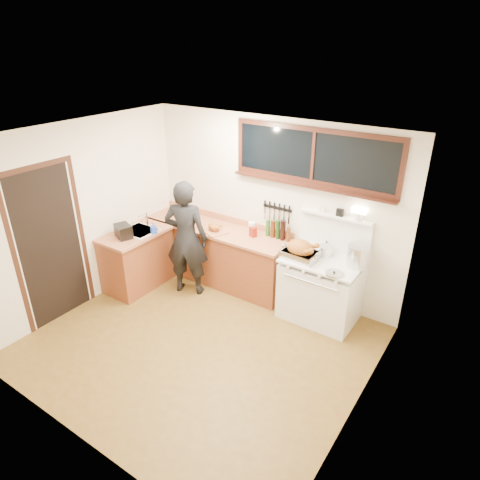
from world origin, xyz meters
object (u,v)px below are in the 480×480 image
Objects in this scene: vintage_stove at (321,287)px; cutting_board at (214,228)px; man at (186,239)px; roast_turkey at (301,251)px.

vintage_stove is 3.38× the size of cutting_board.
vintage_stove is at bearing 14.39° from man.
vintage_stove reaches higher than cutting_board.
vintage_stove is 3.16× the size of roast_turkey.
cutting_board is at bearing -176.60° from vintage_stove.
roast_turkey reaches higher than cutting_board.
cutting_board is (0.21, 0.40, 0.07)m from man.
man is at bearing -167.67° from roast_turkey.
man is 3.48× the size of roast_turkey.
vintage_stove is 1.80m from cutting_board.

